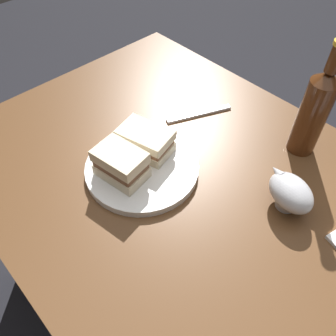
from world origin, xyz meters
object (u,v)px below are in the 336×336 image
fork (199,114)px  sandwich_half_left (145,140)px  plate (142,168)px  cider_bottle (314,111)px  sandwich_half_right (121,164)px  gravy_boat (290,192)px

fork → sandwich_half_left: bearing=28.0°
plate → sandwich_half_left: (-0.03, 0.04, 0.04)m
cider_bottle → fork: bearing=-160.7°
cider_bottle → fork: (-0.25, -0.09, -0.11)m
sandwich_half_left → sandwich_half_right: size_ratio=1.16×
cider_bottle → sandwich_half_left: bearing=-129.7°
sandwich_half_right → fork: size_ratio=0.65×
sandwich_half_left → fork: bearing=94.2°
sandwich_half_left → sandwich_half_right: sandwich_half_right is taller
fork → cider_bottle: bearing=133.0°
gravy_boat → cider_bottle: (-0.07, 0.17, 0.07)m
fork → gravy_boat: bearing=99.8°
sandwich_half_right → cider_bottle: size_ratio=0.42×
plate → gravy_boat: 0.32m
sandwich_half_left → fork: 0.20m
sandwich_half_right → fork: 0.29m
gravy_boat → cider_bottle: bearing=113.4°
gravy_boat → sandwich_half_right: bearing=-144.3°
plate → sandwich_half_right: size_ratio=2.20×
plate → cider_bottle: size_ratio=0.93×
fork → plate: bearing=34.7°
sandwich_half_left → cider_bottle: bearing=50.3°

